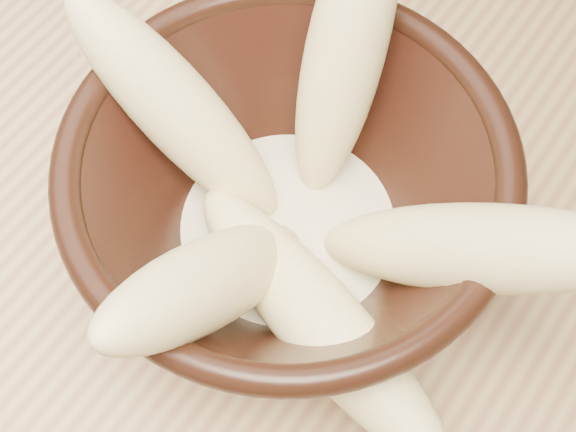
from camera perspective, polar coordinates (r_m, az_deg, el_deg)
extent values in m
cylinder|color=tan|center=(1.16, -2.19, 14.94)|extent=(0.05, 0.05, 0.71)
cylinder|color=black|center=(0.50, 0.00, -2.95)|extent=(0.10, 0.10, 0.01)
cylinder|color=black|center=(0.48, 0.00, -1.78)|extent=(0.10, 0.10, 0.01)
torus|color=black|center=(0.40, 0.00, 3.79)|extent=(0.24, 0.24, 0.02)
cylinder|color=beige|center=(0.47, 0.00, -1.16)|extent=(0.13, 0.13, 0.02)
ellipsoid|color=#DDD283|center=(0.44, 4.11, 11.63)|extent=(0.07, 0.13, 0.17)
ellipsoid|color=#DDD283|center=(0.44, -7.80, 7.41)|extent=(0.15, 0.05, 0.15)
ellipsoid|color=#DDD283|center=(0.39, 12.44, -2.21)|extent=(0.18, 0.06, 0.16)
ellipsoid|color=#DDD283|center=(0.41, 1.98, -7.24)|extent=(0.20, 0.10, 0.06)
ellipsoid|color=#DDD283|center=(0.39, -5.44, -4.63)|extent=(0.05, 0.16, 0.15)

